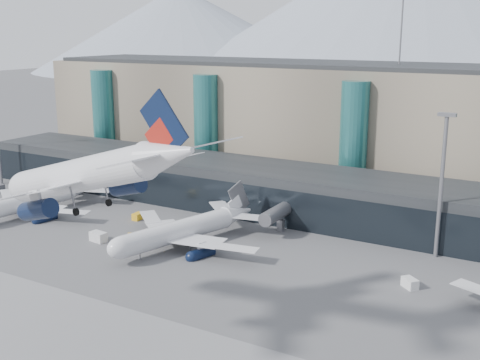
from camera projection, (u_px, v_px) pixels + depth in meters
The scene contains 12 objects.
ground at pixel (126, 330), 80.53m from camera, with size 900.00×900.00×0.00m, color #515154.
concourse at pixel (303, 195), 127.92m from camera, with size 170.00×27.00×10.00m.
terminal_main at pixel (268, 118), 164.57m from camera, with size 130.00×30.00×31.00m.
teal_towers at pixel (275, 135), 146.63m from camera, with size 116.40×19.40×46.00m.
lightmast_mid at pixel (442, 178), 102.96m from camera, with size 3.00×1.20×25.60m.
hero_jet at pixel (96, 166), 69.92m from camera, with size 35.59×35.45×11.53m.
jet_parked_left at pixel (40, 194), 131.59m from camera, with size 32.57×32.64×10.59m.
jet_parked_mid at pixel (192, 222), 112.18m from camera, with size 33.45×34.95×11.22m.
veh_a at pixel (98, 237), 113.96m from camera, with size 3.27×1.84×1.84m, color silver.
veh_b at pixel (138, 216), 127.13m from camera, with size 2.47×1.52×1.43m, color gold.
veh_g at pixel (410, 283), 93.47m from camera, with size 2.70×1.58×1.58m, color silver.
veh_h at pixel (137, 238), 113.00m from camera, with size 3.38×1.78×1.87m, color gold.
Camera 1 is at (49.61, -55.95, 39.13)m, focal length 45.00 mm.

